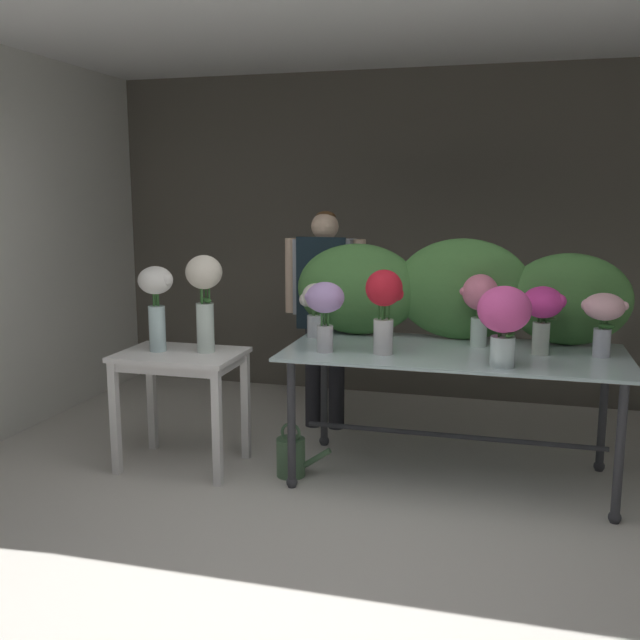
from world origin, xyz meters
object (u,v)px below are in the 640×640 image
object	(u,v)px
vase_ivory_freesia	(314,306)
watering_can	(292,456)
vase_white_roses_tall	(156,298)
florist	(325,296)
vase_crimson_roses	(384,302)
vase_lilac_lilies	(325,305)
vase_cream_lisianthus_tall	(204,291)
vase_blush_dahlias	(603,314)
side_table_white	(181,368)
vase_magenta_tulips	(542,309)
display_table_glass	(453,369)
vase_rosy_hydrangea	(480,300)
vase_fuchsia_ranunculus	(504,317)

from	to	relation	value
vase_ivory_freesia	watering_can	world-z (taller)	vase_ivory_freesia
vase_white_roses_tall	florist	bearing A→B (deg)	50.09
vase_crimson_roses	vase_lilac_lilies	xyz separation A→B (m)	(-0.35, -0.04, -0.03)
vase_white_roses_tall	vase_cream_lisianthus_tall	xyz separation A→B (m)	(0.30, 0.06, 0.05)
vase_blush_dahlias	florist	bearing A→B (deg)	159.40
vase_white_roses_tall	side_table_white	bearing A→B (deg)	0.24
vase_blush_dahlias	vase_magenta_tulips	world-z (taller)	vase_magenta_tulips
vase_crimson_roses	vase_magenta_tulips	distance (m)	0.92
vase_crimson_roses	display_table_glass	bearing A→B (deg)	25.51
vase_ivory_freesia	watering_can	distance (m)	0.98
vase_ivory_freesia	vase_magenta_tulips	distance (m)	1.43
vase_cream_lisianthus_tall	vase_blush_dahlias	bearing A→B (deg)	5.98
display_table_glass	vase_white_roses_tall	bearing A→B (deg)	-172.74
vase_lilac_lilies	watering_can	bearing A→B (deg)	175.78
vase_blush_dahlias	vase_white_roses_tall	distance (m)	2.69
vase_blush_dahlias	vase_lilac_lilies	size ratio (longest dim) A/B	0.89
vase_rosy_hydrangea	vase_cream_lisianthus_tall	size ratio (longest dim) A/B	0.73
vase_cream_lisianthus_tall	vase_magenta_tulips	bearing A→B (deg)	6.19
florist	vase_fuchsia_ranunculus	world-z (taller)	florist
vase_crimson_roses	vase_rosy_hydrangea	xyz separation A→B (m)	(0.53, 0.37, -0.02)
florist	vase_lilac_lilies	xyz separation A→B (m)	(0.26, -0.99, 0.09)
vase_fuchsia_ranunculus	vase_cream_lisianthus_tall	size ratio (longest dim) A/B	0.72
vase_blush_dahlias	vase_white_roses_tall	world-z (taller)	vase_white_roses_tall
vase_lilac_lilies	vase_fuchsia_ranunculus	distance (m)	1.04
vase_rosy_hydrangea	vase_cream_lisianthus_tall	world-z (taller)	vase_cream_lisianthus_tall
vase_lilac_lilies	vase_magenta_tulips	bearing A→B (deg)	12.26
florist	vase_cream_lisianthus_tall	size ratio (longest dim) A/B	2.64
vase_white_roses_tall	vase_cream_lisianthus_tall	bearing A→B (deg)	10.54
florist	vase_blush_dahlias	distance (m)	1.97
vase_magenta_tulips	vase_cream_lisianthus_tall	xyz separation A→B (m)	(-2.04, -0.22, 0.06)
side_table_white	vase_rosy_hydrangea	size ratio (longest dim) A/B	1.71
florist	watering_can	world-z (taller)	florist
watering_can	display_table_glass	bearing A→B (deg)	12.35
side_table_white	vase_blush_dahlias	bearing A→B (deg)	6.87
display_table_glass	vase_fuchsia_ranunculus	bearing A→B (deg)	-49.47
display_table_glass	side_table_white	world-z (taller)	display_table_glass
vase_lilac_lilies	vase_fuchsia_ranunculus	world-z (taller)	vase_fuchsia_ranunculus
vase_lilac_lilies	vase_blush_dahlias	bearing A→B (deg)	10.67
florist	vase_cream_lisianthus_tall	xyz separation A→B (m)	(-0.53, -0.94, 0.14)
vase_crimson_roses	vase_cream_lisianthus_tall	world-z (taller)	vase_cream_lisianthus_tall
side_table_white	vase_ivory_freesia	xyz separation A→B (m)	(0.76, 0.43, 0.37)
vase_cream_lisianthus_tall	vase_white_roses_tall	bearing A→B (deg)	-169.46
vase_lilac_lilies	vase_ivory_freesia	bearing A→B (deg)	113.72
vase_white_roses_tall	vase_rosy_hydrangea	bearing A→B (deg)	11.86
display_table_glass	florist	bearing A→B (deg)	142.90
vase_blush_dahlias	vase_ivory_freesia	world-z (taller)	vase_blush_dahlias
side_table_white	vase_magenta_tulips	xyz separation A→B (m)	(2.19, 0.28, 0.43)
florist	side_table_white	bearing A→B (deg)	-124.45
florist	vase_white_roses_tall	world-z (taller)	florist
vase_lilac_lilies	vase_rosy_hydrangea	xyz separation A→B (m)	(0.88, 0.41, 0.01)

